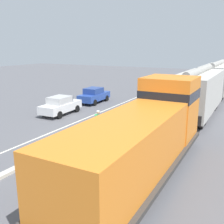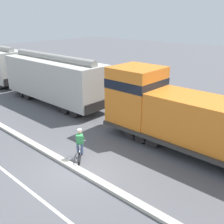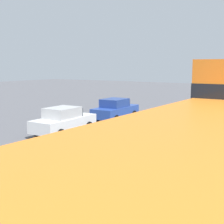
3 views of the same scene
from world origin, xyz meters
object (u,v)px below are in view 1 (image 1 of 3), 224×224
at_px(locomotive, 146,136).
at_px(cyclist, 98,124).
at_px(parked_car_white, 61,105).
at_px(hopper_car_lead, 198,92).
at_px(hopper_car_middle, 217,78).
at_px(parked_car_blue, 94,95).

relative_size(locomotive, cyclist, 6.77).
distance_m(parked_car_white, cyclist, 6.79).
relative_size(locomotive, parked_car_white, 2.73).
distance_m(hopper_car_lead, cyclist, 9.99).
xyz_separation_m(hopper_car_middle, cyclist, (-4.77, -20.29, -1.26)).
bearing_deg(parked_car_white, cyclist, -29.39).
distance_m(locomotive, parked_car_white, 12.70).
xyz_separation_m(locomotive, hopper_car_lead, (0.00, 12.16, 0.28)).
xyz_separation_m(locomotive, cyclist, (-4.77, 3.47, -0.98)).
xyz_separation_m(parked_car_white, parked_car_blue, (-0.08, 5.67, 0.00)).
relative_size(locomotive, parked_car_blue, 2.73).
distance_m(hopper_car_middle, cyclist, 20.88).
bearing_deg(hopper_car_lead, parked_car_blue, 178.36).
height_order(hopper_car_middle, parked_car_blue, hopper_car_middle).
height_order(locomotive, parked_car_white, locomotive).
relative_size(hopper_car_lead, parked_car_white, 2.49).
bearing_deg(hopper_car_middle, locomotive, -90.00).
bearing_deg(locomotive, hopper_car_middle, 90.00).
xyz_separation_m(hopper_car_lead, parked_car_white, (-10.68, -5.36, -1.26)).
height_order(hopper_car_middle, parked_car_white, hopper_car_middle).
height_order(parked_car_white, cyclist, cyclist).
xyz_separation_m(hopper_car_middle, parked_car_white, (-10.68, -16.96, -1.26)).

